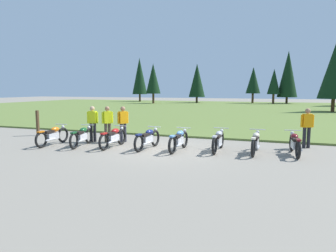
{
  "coord_description": "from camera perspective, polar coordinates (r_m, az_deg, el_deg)",
  "views": [
    {
      "loc": [
        4.35,
        -11.44,
        2.46
      ],
      "look_at": [
        0.0,
        0.6,
        0.9
      ],
      "focal_mm": 32.45,
      "sensor_mm": 36.0,
      "label": 1
    }
  ],
  "objects": [
    {
      "name": "motorcycle_british_green",
      "position": [
        13.65,
        -15.87,
        -1.84
      ],
      "size": [
        0.67,
        2.09,
        0.88
      ],
      "color": "black",
      "rests_on": "ground"
    },
    {
      "name": "motorcycle_sky_blue",
      "position": [
        12.16,
        2.04,
        -2.63
      ],
      "size": [
        0.62,
        2.1,
        0.88
      ],
      "color": "black",
      "rests_on": "ground"
    },
    {
      "name": "rider_with_back_turned",
      "position": [
        14.61,
        -13.97,
        0.8
      ],
      "size": [
        0.55,
        0.27,
        1.67
      ],
      "color": "black",
      "rests_on": "ground"
    },
    {
      "name": "motorcycle_silver",
      "position": [
        12.24,
        9.42,
        -2.66
      ],
      "size": [
        0.62,
        2.1,
        0.88
      ],
      "color": "black",
      "rests_on": "ground"
    },
    {
      "name": "ground_plane",
      "position": [
        12.48,
        -0.94,
        -4.42
      ],
      "size": [
        140.0,
        140.0,
        0.0
      ],
      "primitive_type": "plane",
      "color": "gray"
    },
    {
      "name": "forest_treeline",
      "position": [
        46.9,
        18.76,
        8.92
      ],
      "size": [
        43.24,
        25.03,
        8.6
      ],
      "color": "#47331E",
      "rests_on": "ground"
    },
    {
      "name": "rider_near_row_end",
      "position": [
        14.21,
        -8.45,
        0.77
      ],
      "size": [
        0.39,
        0.46,
        1.67
      ],
      "color": "#2D2D38",
      "rests_on": "ground"
    },
    {
      "name": "motorcycle_maroon",
      "position": [
        12.32,
        22.72,
        -3.05
      ],
      "size": [
        0.62,
        2.1,
        0.88
      ],
      "color": "black",
      "rests_on": "ground"
    },
    {
      "name": "motorcycle_cream",
      "position": [
        12.11,
        16.12,
        -2.94
      ],
      "size": [
        0.62,
        2.1,
        0.88
      ],
      "color": "black",
      "rests_on": "ground"
    },
    {
      "name": "trail_marker_post",
      "position": [
        17.57,
        -23.29,
        0.53
      ],
      "size": [
        0.12,
        0.12,
        1.34
      ],
      "primitive_type": "cube",
      "color": "#47331E",
      "rests_on": "ground"
    },
    {
      "name": "grass_moorland",
      "position": [
        36.99,
        13.08,
        3.04
      ],
      "size": [
        80.0,
        44.0,
        0.1
      ],
      "primitive_type": "cube",
      "color": "#5B7033",
      "rests_on": "ground"
    },
    {
      "name": "motorcycle_navy",
      "position": [
        12.54,
        -3.86,
        -2.35
      ],
      "size": [
        0.62,
        2.1,
        0.88
      ],
      "color": "black",
      "rests_on": "ground"
    },
    {
      "name": "motorcycle_red",
      "position": [
        13.06,
        -10.24,
        -2.07
      ],
      "size": [
        0.62,
        2.1,
        0.88
      ],
      "color": "black",
      "rests_on": "ground"
    },
    {
      "name": "rider_checking_bike",
      "position": [
        13.91,
        24.66,
        0.07
      ],
      "size": [
        0.53,
        0.32,
        1.67
      ],
      "color": "black",
      "rests_on": "ground"
    },
    {
      "name": "rider_in_hivis_vest",
      "position": [
        14.39,
        -11.3,
        0.78
      ],
      "size": [
        0.4,
        0.45,
        1.67
      ],
      "color": "#4C4233",
      "rests_on": "ground"
    },
    {
      "name": "motorcycle_orange",
      "position": [
        14.3,
        -20.83,
        -1.64
      ],
      "size": [
        0.62,
        2.1,
        0.88
      ],
      "color": "black",
      "rests_on": "ground"
    }
  ]
}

